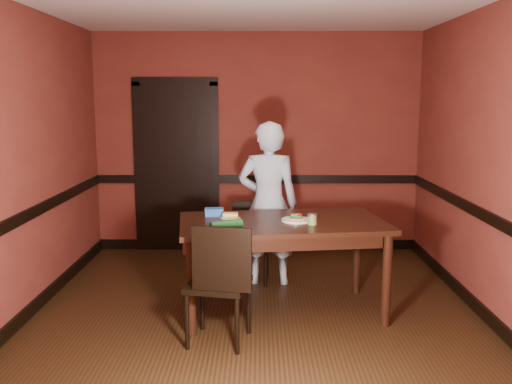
{
  "coord_description": "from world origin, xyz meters",
  "views": [
    {
      "loc": [
        0.03,
        -4.82,
        1.91
      ],
      "look_at": [
        0.0,
        0.35,
        1.05
      ],
      "focal_mm": 40.0,
      "sensor_mm": 36.0,
      "label": 1
    }
  ],
  "objects_px": {
    "dining_table": "(282,267)",
    "chair_near": "(218,282)",
    "person": "(268,204)",
    "sandwich_plate": "(296,219)",
    "food_tub": "(214,212)",
    "sauce_jar": "(312,219)",
    "cheese_saucer": "(230,217)",
    "chair_far": "(251,243)"
  },
  "relations": [
    {
      "from": "chair_far",
      "to": "food_tub",
      "type": "height_order",
      "value": "food_tub"
    },
    {
      "from": "person",
      "to": "cheese_saucer",
      "type": "distance_m",
      "value": 0.84
    },
    {
      "from": "person",
      "to": "sauce_jar",
      "type": "relative_size",
      "value": 17.95
    },
    {
      "from": "chair_far",
      "to": "food_tub",
      "type": "xyz_separation_m",
      "value": [
        -0.32,
        -0.67,
        0.46
      ]
    },
    {
      "from": "person",
      "to": "chair_near",
      "type": "bearing_deg",
      "value": 75.71
    },
    {
      "from": "sandwich_plate",
      "to": "sauce_jar",
      "type": "xyz_separation_m",
      "value": [
        0.13,
        -0.14,
        0.03
      ]
    },
    {
      "from": "person",
      "to": "sandwich_plate",
      "type": "xyz_separation_m",
      "value": [
        0.23,
        -0.85,
        0.02
      ]
    },
    {
      "from": "chair_far",
      "to": "person",
      "type": "xyz_separation_m",
      "value": [
        0.18,
        -0.03,
        0.43
      ]
    },
    {
      "from": "chair_far",
      "to": "sandwich_plate",
      "type": "distance_m",
      "value": 1.07
    },
    {
      "from": "chair_far",
      "to": "person",
      "type": "relative_size",
      "value": 0.49
    },
    {
      "from": "chair_near",
      "to": "food_tub",
      "type": "bearing_deg",
      "value": -72.08
    },
    {
      "from": "person",
      "to": "cheese_saucer",
      "type": "bearing_deg",
      "value": 67.11
    },
    {
      "from": "dining_table",
      "to": "food_tub",
      "type": "height_order",
      "value": "food_tub"
    },
    {
      "from": "dining_table",
      "to": "sauce_jar",
      "type": "height_order",
      "value": "sauce_jar"
    },
    {
      "from": "dining_table",
      "to": "sauce_jar",
      "type": "distance_m",
      "value": 0.55
    },
    {
      "from": "chair_far",
      "to": "person",
      "type": "bearing_deg",
      "value": -7.91
    },
    {
      "from": "dining_table",
      "to": "person",
      "type": "height_order",
      "value": "person"
    },
    {
      "from": "person",
      "to": "sandwich_plate",
      "type": "bearing_deg",
      "value": 106.88
    },
    {
      "from": "sauce_jar",
      "to": "cheese_saucer",
      "type": "height_order",
      "value": "sauce_jar"
    },
    {
      "from": "sandwich_plate",
      "to": "food_tub",
      "type": "distance_m",
      "value": 0.77
    },
    {
      "from": "chair_near",
      "to": "dining_table",
      "type": "bearing_deg",
      "value": -118.17
    },
    {
      "from": "person",
      "to": "sandwich_plate",
      "type": "distance_m",
      "value": 0.88
    },
    {
      "from": "person",
      "to": "sauce_jar",
      "type": "xyz_separation_m",
      "value": [
        0.36,
        -0.99,
        0.05
      ]
    },
    {
      "from": "sauce_jar",
      "to": "cheese_saucer",
      "type": "xyz_separation_m",
      "value": [
        -0.71,
        0.22,
        -0.03
      ]
    },
    {
      "from": "person",
      "to": "cheese_saucer",
      "type": "xyz_separation_m",
      "value": [
        -0.35,
        -0.77,
        0.02
      ]
    },
    {
      "from": "person",
      "to": "sandwich_plate",
      "type": "height_order",
      "value": "person"
    },
    {
      "from": "chair_far",
      "to": "food_tub",
      "type": "distance_m",
      "value": 0.87
    },
    {
      "from": "chair_far",
      "to": "sandwich_plate",
      "type": "xyz_separation_m",
      "value": [
        0.41,
        -0.88,
        0.45
      ]
    },
    {
      "from": "chair_near",
      "to": "food_tub",
      "type": "relative_size",
      "value": 5.51
    },
    {
      "from": "chair_far",
      "to": "sandwich_plate",
      "type": "height_order",
      "value": "sandwich_plate"
    },
    {
      "from": "sauce_jar",
      "to": "chair_near",
      "type": "bearing_deg",
      "value": -148.4
    },
    {
      "from": "chair_near",
      "to": "cheese_saucer",
      "type": "relative_size",
      "value": 5.44
    },
    {
      "from": "chair_near",
      "to": "sandwich_plate",
      "type": "height_order",
      "value": "chair_near"
    },
    {
      "from": "dining_table",
      "to": "chair_far",
      "type": "relative_size",
      "value": 2.17
    },
    {
      "from": "cheese_saucer",
      "to": "food_tub",
      "type": "xyz_separation_m",
      "value": [
        -0.15,
        0.14,
        0.01
      ]
    },
    {
      "from": "chair_near",
      "to": "sauce_jar",
      "type": "bearing_deg",
      "value": -136.85
    },
    {
      "from": "dining_table",
      "to": "chair_near",
      "type": "relative_size",
      "value": 1.84
    },
    {
      "from": "sandwich_plate",
      "to": "cheese_saucer",
      "type": "relative_size",
      "value": 1.46
    },
    {
      "from": "person",
      "to": "sandwich_plate",
      "type": "relative_size",
      "value": 6.44
    },
    {
      "from": "chair_near",
      "to": "person",
      "type": "distance_m",
      "value": 1.56
    },
    {
      "from": "sauce_jar",
      "to": "food_tub",
      "type": "bearing_deg",
      "value": 157.79
    },
    {
      "from": "sauce_jar",
      "to": "food_tub",
      "type": "relative_size",
      "value": 0.53
    }
  ]
}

